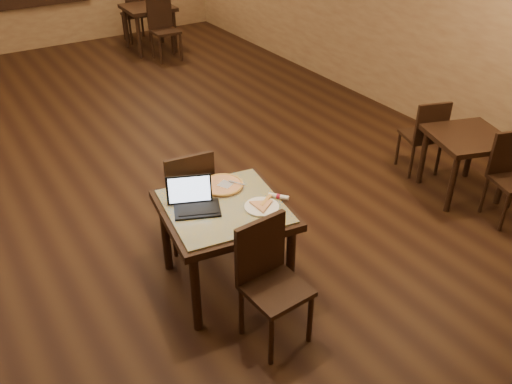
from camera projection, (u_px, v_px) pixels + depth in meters
ground at (101, 174)px, 5.97m from camera, size 10.00×10.00×0.00m
tiled_table at (225, 217)px, 4.12m from camera, size 1.05×1.05×0.76m
chair_main_near at (269, 275)px, 3.74m from camera, size 0.43×0.43×0.94m
chair_main_far at (188, 194)px, 4.62m from camera, size 0.46×0.46×0.96m
laptop at (193, 200)px, 4.01m from camera, size 0.40×0.38×0.23m
plate at (262, 207)px, 4.03m from camera, size 0.26×0.26×0.01m
pizza_slice at (262, 205)px, 4.02m from camera, size 0.29×0.29×0.02m
pizza_pan at (222, 186)px, 4.29m from camera, size 0.35×0.35×0.01m
pizza_whole at (222, 185)px, 4.28m from camera, size 0.34×0.34×0.02m
spatula at (225, 184)px, 4.27m from camera, size 0.21×0.27×0.01m
napkin_roll at (279, 196)px, 4.14m from camera, size 0.13×0.15×0.04m
other_table_a at (148, 14)px, 9.40m from camera, size 0.84×0.84×0.76m
other_table_a_chair_near at (163, 26)px, 9.04m from camera, size 0.44×0.44×0.99m
other_table_a_chair_far at (136, 11)px, 9.85m from camera, size 0.44×0.44×0.99m
other_table_c at (467, 145)px, 5.36m from camera, size 0.89×0.89×0.66m
other_table_c_chair_near at (511, 172)px, 5.05m from camera, size 0.47×0.47×0.86m
other_table_c_chair_far at (425, 133)px, 5.75m from camera, size 0.47×0.47×0.86m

